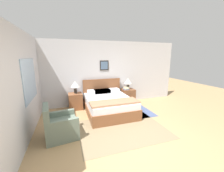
# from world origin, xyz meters

# --- Properties ---
(ground_plane) EXTENTS (16.00, 16.00, 0.00)m
(ground_plane) POSITION_xyz_m (0.00, 0.00, 0.00)
(ground_plane) COLOR tan
(wall_back) EXTENTS (6.96, 0.09, 2.60)m
(wall_back) POSITION_xyz_m (0.00, 2.92, 1.30)
(wall_back) COLOR silver
(wall_back) RESTS_ON ground_plane
(wall_left) EXTENTS (0.08, 5.29, 2.60)m
(wall_left) POSITION_xyz_m (-2.31, 1.45, 1.30)
(wall_left) COLOR silver
(wall_left) RESTS_ON ground_plane
(area_rug_main) EXTENTS (2.36, 1.75, 0.01)m
(area_rug_main) POSITION_xyz_m (0.03, 0.61, 0.00)
(area_rug_main) COLOR #897556
(area_rug_main) RESTS_ON ground_plane
(area_rug_bedside) EXTENTS (0.95, 1.24, 0.01)m
(area_rug_bedside) POSITION_xyz_m (1.05, 1.62, 0.00)
(area_rug_bedside) COLOR #47567F
(area_rug_bedside) RESTS_ON ground_plane
(bed) EXTENTS (1.56, 1.96, 1.07)m
(bed) POSITION_xyz_m (0.02, 1.89, 0.31)
(bed) COLOR brown
(bed) RESTS_ON ground_plane
(armchair) EXTENTS (0.82, 0.78, 0.86)m
(armchair) POSITION_xyz_m (-1.59, 0.76, 0.29)
(armchair) COLOR slate
(armchair) RESTS_ON ground_plane
(nightstand_near_window) EXTENTS (0.51, 0.51, 0.61)m
(nightstand_near_window) POSITION_xyz_m (-1.08, 2.60, 0.30)
(nightstand_near_window) COLOR brown
(nightstand_near_window) RESTS_ON ground_plane
(nightstand_by_door) EXTENTS (0.51, 0.51, 0.61)m
(nightstand_by_door) POSITION_xyz_m (1.12, 2.60, 0.30)
(nightstand_by_door) COLOR brown
(nightstand_by_door) RESTS_ON ground_plane
(table_lamp_near_window) EXTENTS (0.33, 0.33, 0.47)m
(table_lamp_near_window) POSITION_xyz_m (-1.06, 2.62, 0.94)
(table_lamp_near_window) COLOR #2D2823
(table_lamp_near_window) RESTS_ON nightstand_near_window
(table_lamp_by_door) EXTENTS (0.33, 0.33, 0.47)m
(table_lamp_by_door) POSITION_xyz_m (1.12, 2.62, 0.94)
(table_lamp_by_door) COLOR #2D2823
(table_lamp_by_door) RESTS_ON nightstand_by_door
(book_thick_bottom) EXTENTS (0.22, 0.22, 0.04)m
(book_thick_bottom) POSITION_xyz_m (1.01, 2.55, 0.63)
(book_thick_bottom) COLOR #335693
(book_thick_bottom) RESTS_ON nightstand_by_door
(book_hardcover_middle) EXTENTS (0.22, 0.25, 0.04)m
(book_hardcover_middle) POSITION_xyz_m (1.01, 2.55, 0.67)
(book_hardcover_middle) COLOR silver
(book_hardcover_middle) RESTS_ON book_thick_bottom
(book_novel_upper) EXTENTS (0.20, 0.24, 0.03)m
(book_novel_upper) POSITION_xyz_m (1.01, 2.55, 0.70)
(book_novel_upper) COLOR beige
(book_novel_upper) RESTS_ON book_hardcover_middle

